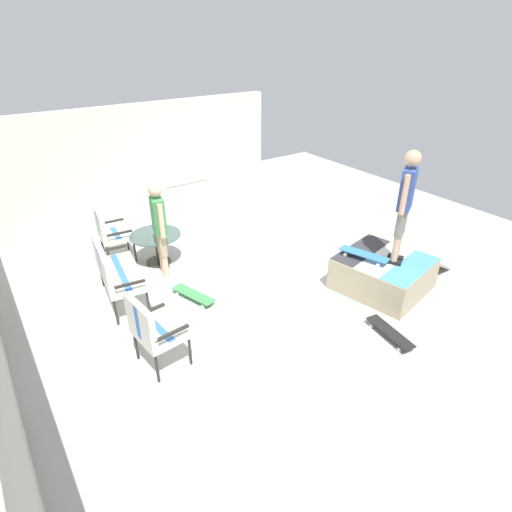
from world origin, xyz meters
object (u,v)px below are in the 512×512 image
at_px(patio_bench, 112,268).
at_px(skateboard_on_ramp, 364,255).
at_px(patio_chair_by_wall, 151,327).
at_px(patio_chair_near_house, 109,230).
at_px(skateboard_by_bench, 193,295).
at_px(person_skater, 405,199).
at_px(person_watching, 159,224).
at_px(patio_table, 156,243).
at_px(skateboard_spare, 390,332).
at_px(skate_ramp, 384,272).

relative_size(patio_bench, skateboard_on_ramp, 1.59).
xyz_separation_m(patio_chair_by_wall, skateboard_on_ramp, (-0.24, -3.48, 0.03)).
bearing_deg(skateboard_on_ramp, patio_chair_near_house, 42.52).
relative_size(patio_bench, patio_chair_by_wall, 1.28).
bearing_deg(patio_bench, skateboard_by_bench, -121.28).
bearing_deg(patio_chair_near_house, person_skater, -136.89).
bearing_deg(patio_chair_by_wall, person_watching, -27.13).
height_order(patio_chair_near_house, person_watching, person_watching).
distance_m(patio_table, person_skater, 4.28).
bearing_deg(patio_chair_near_house, skateboard_by_bench, -162.70).
distance_m(person_watching, skateboard_by_bench, 1.28).
xyz_separation_m(skateboard_by_bench, skateboard_on_ramp, (-1.30, -2.41, 0.56)).
distance_m(person_skater, skateboard_spare, 1.95).
bearing_deg(skateboard_on_ramp, patio_bench, 60.71).
bearing_deg(person_skater, skateboard_by_bench, 59.63).
xyz_separation_m(patio_chair_by_wall, person_watching, (1.94, -1.00, 0.39)).
relative_size(patio_chair_near_house, person_skater, 0.58).
distance_m(patio_chair_by_wall, skateboard_on_ramp, 3.49).
bearing_deg(patio_chair_by_wall, patio_bench, -2.33).
height_order(person_skater, skateboard_spare, person_skater).
distance_m(skate_ramp, skateboard_spare, 1.33).
relative_size(patio_chair_near_house, skateboard_spare, 1.24).
height_order(patio_table, skateboard_spare, patio_table).
relative_size(patio_table, person_skater, 0.51).
distance_m(patio_chair_by_wall, skateboard_spare, 3.24).
height_order(skate_ramp, patio_table, patio_table).
bearing_deg(person_skater, patio_bench, 59.38).
xyz_separation_m(person_watching, person_skater, (-2.51, -2.85, 0.60)).
bearing_deg(skate_ramp, skateboard_by_bench, 61.76).
xyz_separation_m(patio_chair_by_wall, skateboard_spare, (-1.35, -2.90, -0.53)).
xyz_separation_m(patio_bench, skateboard_spare, (-3.02, -2.83, -0.53)).
height_order(skateboard_by_bench, skateboard_on_ramp, skateboard_on_ramp).
bearing_deg(person_skater, patio_chair_by_wall, 81.66).
xyz_separation_m(skate_ramp, patio_bench, (2.09, 3.76, 0.34)).
relative_size(patio_chair_near_house, patio_chair_by_wall, 1.00).
bearing_deg(skateboard_on_ramp, patio_chair_by_wall, 85.99).
xyz_separation_m(patio_bench, person_watching, (0.27, -0.93, 0.39)).
height_order(patio_chair_by_wall, skateboard_spare, patio_chair_by_wall).
relative_size(person_skater, skateboard_by_bench, 2.15).
height_order(patio_chair_near_house, patio_table, patio_chair_near_house).
xyz_separation_m(patio_chair_near_house, skateboard_spare, (-4.41, -2.44, -0.53)).
xyz_separation_m(patio_chair_near_house, patio_table, (-0.57, -0.65, -0.21)).
relative_size(person_watching, skateboard_spare, 2.09).
relative_size(skate_ramp, patio_table, 2.47).
bearing_deg(person_skater, person_watching, 48.67).
distance_m(patio_chair_by_wall, patio_table, 2.73).
xyz_separation_m(patio_chair_near_house, person_watching, (-1.12, -0.54, 0.39)).
xyz_separation_m(patio_chair_near_house, person_skater, (-3.62, -3.39, 0.99)).
height_order(patio_chair_near_house, patio_chair_by_wall, same).
distance_m(patio_chair_by_wall, skateboard_by_bench, 1.60).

